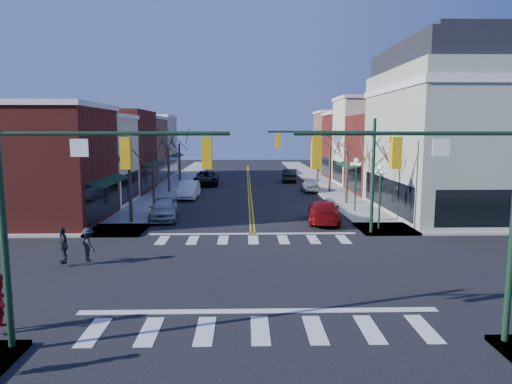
{
  "coord_description": "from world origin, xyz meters",
  "views": [
    {
      "loc": [
        -0.48,
        -20.34,
        6.5
      ],
      "look_at": [
        0.18,
        6.79,
        2.8
      ],
      "focal_mm": 32.0,
      "sensor_mm": 36.0,
      "label": 1
    }
  ],
  "objects": [
    {
      "name": "bldg_right_brick_a",
      "position": [
        15.5,
        25.75,
        4.0
      ],
      "size": [
        10.0,
        8.5,
        8.0
      ],
      "primitive_type": "cube",
      "color": "maroon",
      "rests_on": "ground"
    },
    {
      "name": "car_right_far",
      "position": [
        5.15,
        36.92,
        0.82
      ],
      "size": [
        2.26,
        5.13,
        1.64
      ],
      "primitive_type": "imported",
      "rotation": [
        0.0,
        0.0,
        3.03
      ],
      "color": "black",
      "rests_on": "ground"
    },
    {
      "name": "bldg_right_tan",
      "position": [
        15.5,
        49.0,
        4.5
      ],
      "size": [
        10.0,
        8.0,
        9.0
      ],
      "primitive_type": "cube",
      "color": "#9F7057",
      "rests_on": "ground"
    },
    {
      "name": "bldg_left_brick_b",
      "position": [
        -15.5,
        27.5,
        4.25
      ],
      "size": [
        10.0,
        9.0,
        8.5
      ],
      "primitive_type": "cube",
      "color": "maroon",
      "rests_on": "ground"
    },
    {
      "name": "pedestrian_dark_b",
      "position": [
        -8.12,
        1.48,
        0.97
      ],
      "size": [
        1.17,
        1.19,
        1.65
      ],
      "primitive_type": "imported",
      "rotation": [
        0.0,
        0.0,
        2.32
      ],
      "color": "black",
      "rests_on": "sidewalk_left"
    },
    {
      "name": "tree_left_c",
      "position": [
        -8.4,
        27.0,
        2.27
      ],
      "size": [
        0.24,
        0.24,
        4.55
      ],
      "primitive_type": "cylinder",
      "color": "#382B21",
      "rests_on": "ground"
    },
    {
      "name": "pedestrian_dark_a",
      "position": [
        -9.2,
        1.13,
        1.02
      ],
      "size": [
        0.94,
        1.07,
        1.74
      ],
      "primitive_type": "imported",
      "rotation": [
        0.0,
        0.0,
        -0.94
      ],
      "color": "black",
      "rests_on": "sidewalk_left"
    },
    {
      "name": "car_right_mid",
      "position": [
        6.4,
        27.48,
        0.7
      ],
      "size": [
        1.8,
        4.14,
        1.39
      ],
      "primitive_type": "imported",
      "rotation": [
        0.0,
        0.0,
        3.18
      ],
      "color": "silver",
      "rests_on": "ground"
    },
    {
      "name": "ground",
      "position": [
        0.0,
        0.0,
        0.0
      ],
      "size": [
        160.0,
        160.0,
        0.0
      ],
      "primitive_type": "plane",
      "color": "black",
      "rests_on": "ground"
    },
    {
      "name": "bldg_left_tan",
      "position": [
        -15.5,
        35.75,
        3.9
      ],
      "size": [
        10.0,
        7.5,
        7.8
      ],
      "primitive_type": "cube",
      "color": "#9F7057",
      "rests_on": "ground"
    },
    {
      "name": "sidewalk_right",
      "position": [
        8.75,
        20.0,
        0.07
      ],
      "size": [
        3.5,
        70.0,
        0.15
      ],
      "primitive_type": "cube",
      "color": "#9E9B93",
      "rests_on": "ground"
    },
    {
      "name": "pedestrian_red_b",
      "position": [
        -8.34,
        -6.15,
        1.06
      ],
      "size": [
        0.99,
        1.09,
        1.82
      ],
      "primitive_type": "imported",
      "rotation": [
        0.0,
        0.0,
        1.16
      ],
      "color": "#AE1312",
      "rests_on": "sidewalk_left"
    },
    {
      "name": "bldg_left_stucco_a",
      "position": [
        -15.5,
        19.5,
        3.75
      ],
      "size": [
        10.0,
        7.0,
        7.5
      ],
      "primitive_type": "cube",
      "color": "beige",
      "rests_on": "ground"
    },
    {
      "name": "victorian_corner",
      "position": [
        16.5,
        14.5,
        6.66
      ],
      "size": [
        12.25,
        14.25,
        13.3
      ],
      "color": "#9DA791",
      "rests_on": "ground"
    },
    {
      "name": "bldg_right_brick_b",
      "position": [
        15.5,
        41.0,
        4.25
      ],
      "size": [
        10.0,
        8.0,
        8.5
      ],
      "primitive_type": "cube",
      "color": "maroon",
      "rests_on": "ground"
    },
    {
      "name": "tree_right_d",
      "position": [
        8.4,
        35.0,
        2.48
      ],
      "size": [
        0.24,
        0.24,
        4.97
      ],
      "primitive_type": "cylinder",
      "color": "#382B21",
      "rests_on": "ground"
    },
    {
      "name": "tree_left_d",
      "position": [
        -8.4,
        35.0,
        2.45
      ],
      "size": [
        0.24,
        0.24,
        4.9
      ],
      "primitive_type": "cylinder",
      "color": "#382B21",
      "rests_on": "ground"
    },
    {
      "name": "lamppost_corner",
      "position": [
        8.2,
        8.5,
        2.96
      ],
      "size": [
        0.36,
        0.36,
        4.33
      ],
      "color": "#14331E",
      "rests_on": "ground"
    },
    {
      "name": "tree_right_c",
      "position": [
        8.4,
        27.0,
        2.42
      ],
      "size": [
        0.24,
        0.24,
        4.83
      ],
      "primitive_type": "cylinder",
      "color": "#382B21",
      "rests_on": "ground"
    },
    {
      "name": "traffic_mast_near_left",
      "position": [
        -5.55,
        -7.4,
        4.71
      ],
      "size": [
        6.6,
        0.28,
        7.2
      ],
      "color": "#14331E",
      "rests_on": "ground"
    },
    {
      "name": "traffic_mast_far_right",
      "position": [
        5.55,
        7.4,
        4.71
      ],
      "size": [
        6.6,
        0.28,
        7.2
      ],
      "color": "#14331E",
      "rests_on": "ground"
    },
    {
      "name": "bldg_left_stucco_b",
      "position": [
        -15.5,
        43.5,
        4.1
      ],
      "size": [
        10.0,
        8.0,
        8.2
      ],
      "primitive_type": "cube",
      "color": "beige",
      "rests_on": "ground"
    },
    {
      "name": "tree_left_b",
      "position": [
        -8.4,
        19.0,
        2.52
      ],
      "size": [
        0.24,
        0.24,
        5.04
      ],
      "primitive_type": "cylinder",
      "color": "#382B21",
      "rests_on": "ground"
    },
    {
      "name": "car_left_near",
      "position": [
        -6.4,
        12.48,
        0.82
      ],
      "size": [
        2.41,
        4.99,
        1.64
      ],
      "primitive_type": "imported",
      "rotation": [
        0.0,
        0.0,
        0.1
      ],
      "color": "#A4A5A9",
      "rests_on": "ground"
    },
    {
      "name": "tree_right_a",
      "position": [
        8.4,
        11.0,
        2.31
      ],
      "size": [
        0.24,
        0.24,
        4.62
      ],
      "primitive_type": "cylinder",
      "color": "#382B21",
      "rests_on": "ground"
    },
    {
      "name": "car_left_far",
      "position": [
        -5.08,
        33.55,
        0.84
      ],
      "size": [
        2.97,
        6.13,
        1.68
      ],
      "primitive_type": "imported",
      "rotation": [
        0.0,
        0.0,
        0.03
      ],
      "color": "black",
      "rests_on": "ground"
    },
    {
      "name": "sidewalk_left",
      "position": [
        -8.75,
        20.0,
        0.07
      ],
      "size": [
        3.5,
        70.0,
        0.15
      ],
      "primitive_type": "cube",
      "color": "#9E9B93",
      "rests_on": "ground"
    },
    {
      "name": "lamppost_midblock",
      "position": [
        8.2,
        15.0,
        2.96
      ],
      "size": [
        0.36,
        0.36,
        4.33
      ],
      "color": "#14331E",
      "rests_on": "ground"
    },
    {
      "name": "car_right_near",
      "position": [
        5.1,
        11.22,
        0.78
      ],
      "size": [
        2.87,
        5.62,
        1.56
      ],
      "primitive_type": "imported",
      "rotation": [
        0.0,
        0.0,
        3.01
      ],
      "color": "maroon",
      "rests_on": "ground"
    },
    {
      "name": "tree_right_b",
      "position": [
        8.4,
        19.0,
        2.59
      ],
      "size": [
        0.24,
        0.24,
        5.18
      ],
      "primitive_type": "cylinder",
      "color": "#382B21",
      "rests_on": "ground"
    },
    {
      "name": "car_left_mid",
      "position": [
        -5.9,
        23.05,
        0.82
      ],
      "size": [
        1.81,
        5.01,
        1.64
      ],
      "primitive_type": "imported",
      "rotation": [
        0.0,
        0.0,
        -0.01
      ],
      "color": "white",
      "rests_on": "ground"
    },
    {
      "name": "traffic_mast_near_right",
      "position": [
        5.55,
        -7.4,
        4.71
      ],
      "size": [
        6.6,
        0.28,
        7.2
      ],
      "color": "#14331E",
      "rests_on": "ground"
    },
    {
      "name": "tree_left_a",
      "position": [
        -8.4,
        11.0,
        2.38
      ],
      "size": [
        0.24,
        0.24,
        4.76
      ],
      "primitive_type": "cylinder",
      "color": "#382B21",
      "rests_on": "ground"
    },
    {
      "name": "bldg_left_brick_a",
      "position": [
        -15.5,
        11.75,
        4.0
      ],
      "size": [
        10.0,
        8.5,
        8.0
      ],
      "primitive_type": "cube",
      "color": "maroon",
      "rests_on": "ground"
    },
    {
      "name": "bldg_right_stucco",
      "position": [
        15.5,
        33.5,
        5.0
      ],
      "size": [
        10.0,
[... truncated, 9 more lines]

